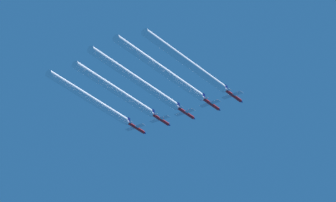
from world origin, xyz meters
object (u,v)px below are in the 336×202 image
Objects in this scene: jet_inner_right at (211,104)px; jet_center at (186,113)px; jet_far_right at (234,96)px; jet_far_left at (137,128)px; jet_inner_left at (161,120)px.

jet_center is at bearing 178.77° from jet_inner_right.
jet_center is 1.00× the size of jet_inner_right.
jet_inner_right is 10.16m from jet_far_right.
jet_center reaches higher than jet_far_right.
jet_center is 1.00× the size of jet_far_right.
jet_far_left is 1.00× the size of jet_inner_right.
jet_inner_left is at bearing -178.79° from jet_inner_right.
jet_inner_right is at bearing 1.21° from jet_inner_left.
jet_far_left reaches higher than jet_far_right.
jet_inner_left is (11.36, 0.28, 0.17)m from jet_far_left.
jet_center is (22.42, 1.01, -0.11)m from jet_far_left.
jet_far_right is at bearing -0.02° from jet_inner_left.
jet_inner_left is 32.80m from jet_far_right.
jet_inner_left is 1.00× the size of jet_far_right.
jet_inner_left is at bearing 179.98° from jet_far_right.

